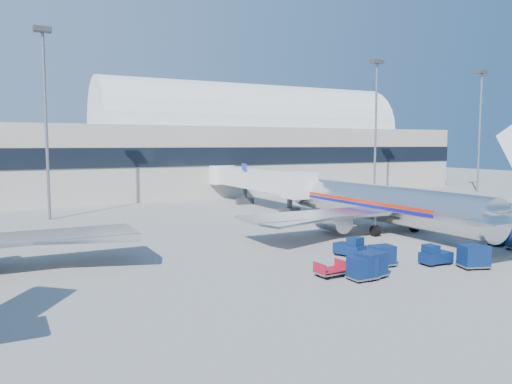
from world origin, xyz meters
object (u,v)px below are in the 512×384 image
cart_solo_near (474,256)px  tug_right (501,237)px  airliner_main (389,204)px  barrier_near (463,226)px  cart_train_c (362,268)px  cart_train_b (371,264)px  mast_west (45,95)px  cart_train_a (382,255)px  tug_lead (435,255)px  mast_far_east (480,113)px  barrier_mid (484,224)px  mast_east (376,109)px  jetbridge_near (252,179)px  tug_left (351,248)px  cart_open_red (330,271)px  barrier_far (504,222)px

cart_solo_near → tug_right: bearing=44.9°
airliner_main → barrier_near: size_ratio=12.42×
barrier_near → cart_solo_near: size_ratio=1.27×
cart_train_c → cart_solo_near: 9.34m
cart_train_b → cart_solo_near: (8.40, -1.40, -0.02)m
mast_west → tug_right: mast_west is taller
cart_train_a → cart_train_b: 3.58m
cart_train_c → cart_train_a: bearing=31.8°
tug_lead → tug_right: tug_right is taller
mast_far_east → barrier_mid: size_ratio=7.53×
mast_east → cart_train_a: size_ratio=11.80×
mast_west → cart_train_a: 43.49m
jetbridge_near → tug_left: 34.39m
mast_east → mast_far_east: 25.00m
jetbridge_near → barrier_near: jetbridge_near is taller
mast_far_east → cart_solo_near: bearing=-141.4°
airliner_main → tug_lead: size_ratio=15.27×
mast_west → cart_train_b: (16.86, -38.30, -13.84)m
barrier_near → tug_right: 7.80m
tug_right → cart_open_red: 20.00m
mast_west → cart_train_c: size_ratio=12.43×
tug_lead → jetbridge_near: bearing=86.8°
mast_west → cart_train_a: bearing=-61.4°
mast_far_east → tug_left: size_ratio=8.28×
barrier_near → tug_lead: 17.29m
barrier_far → tug_right: tug_right is taller
airliner_main → mast_east: 34.51m
airliner_main → cart_train_a: size_ratio=19.46×
cart_train_c → cart_solo_near: size_ratio=0.77×
jetbridge_near → mast_east: mast_east is taller
mast_east → cart_train_c: 53.20m
mast_east → barrier_mid: (-8.70, -28.00, -14.34)m
barrier_mid → tug_left: bearing=-168.2°
mast_east → tug_lead: mast_east is taller
barrier_far → cart_train_b: bearing=-159.6°
barrier_near → tug_right: tug_right is taller
barrier_mid → cart_train_a: size_ratio=1.57×
mast_far_east → tug_lead: 65.20m
barrier_near → cart_train_b: 23.52m
barrier_far → cart_solo_near: cart_solo_near is taller
mast_east → barrier_mid: mast_east is taller
cart_open_red → mast_east: bearing=42.1°
jetbridge_near → barrier_near: bearing=-70.1°
tug_left → airliner_main: bearing=-69.2°
cart_train_a → cart_train_b: (-2.87, -2.14, 0.11)m
barrier_far → mast_far_east: bearing=42.6°
tug_lead → cart_open_red: (-8.98, 0.79, -0.33)m
barrier_far → cart_train_c: 30.46m
cart_train_c → mast_west: bearing=112.4°
cart_train_c → tug_left: bearing=58.2°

